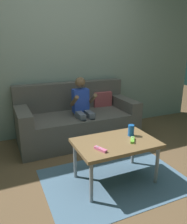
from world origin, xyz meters
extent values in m
plane|color=brown|center=(0.00, 0.00, 0.00)|extent=(10.30, 10.30, 0.00)
cube|color=gray|center=(0.00, 1.66, 1.25)|extent=(5.15, 0.05, 2.50)
cube|color=#56514C|center=(0.10, 1.21, 0.21)|extent=(1.74, 0.80, 0.41)
cube|color=#56514C|center=(0.10, 1.53, 0.62)|extent=(1.74, 0.16, 0.42)
cube|color=#56514C|center=(-0.68, 1.21, 0.50)|extent=(0.18, 0.80, 0.17)
cube|color=#56514C|center=(0.88, 1.21, 0.50)|extent=(0.18, 0.80, 0.17)
cube|color=#B24C51|center=(0.62, 1.45, 0.53)|extent=(0.31, 0.15, 0.24)
cylinder|color=slate|center=(0.07, 0.89, 0.21)|extent=(0.07, 0.07, 0.41)
cylinder|color=slate|center=(0.20, 0.89, 0.21)|extent=(0.07, 0.07, 0.41)
cube|color=slate|center=(0.07, 1.03, 0.45)|extent=(0.09, 0.28, 0.09)
cube|color=slate|center=(0.20, 1.03, 0.45)|extent=(0.09, 0.28, 0.09)
cube|color=blue|center=(0.13, 1.17, 0.62)|extent=(0.23, 0.13, 0.34)
cylinder|color=brown|center=(0.00, 1.05, 0.66)|extent=(0.05, 0.25, 0.20)
cylinder|color=brown|center=(0.27, 1.05, 0.66)|extent=(0.05, 0.25, 0.20)
sphere|color=brown|center=(0.13, 1.17, 0.89)|extent=(0.15, 0.15, 0.15)
cube|color=brown|center=(0.10, 0.06, 0.44)|extent=(0.84, 0.54, 0.04)
cylinder|color=gray|center=(-0.27, -0.16, 0.21)|extent=(0.04, 0.04, 0.42)
cylinder|color=gray|center=(0.47, -0.16, 0.21)|extent=(0.04, 0.04, 0.42)
cylinder|color=gray|center=(-0.27, 0.28, 0.21)|extent=(0.04, 0.04, 0.42)
cylinder|color=gray|center=(0.47, 0.28, 0.21)|extent=(0.04, 0.04, 0.42)
cube|color=slate|center=(0.10, 0.06, 0.00)|extent=(1.49, 1.05, 0.01)
cube|color=pink|center=(-0.13, -0.05, 0.47)|extent=(0.09, 0.14, 0.02)
cylinder|color=#99999E|center=(-0.15, -0.02, 0.48)|extent=(0.02, 0.02, 0.00)
cylinder|color=silver|center=(-0.13, -0.05, 0.48)|extent=(0.01, 0.01, 0.00)
cylinder|color=silver|center=(-0.13, -0.07, 0.48)|extent=(0.01, 0.01, 0.00)
cube|color=#72C638|center=(0.26, 0.00, 0.47)|extent=(0.11, 0.14, 0.02)
cylinder|color=#99999E|center=(0.28, 0.03, 0.48)|extent=(0.02, 0.02, 0.00)
cylinder|color=silver|center=(0.26, 0.01, 0.48)|extent=(0.01, 0.01, 0.00)
cylinder|color=silver|center=(0.25, -0.01, 0.48)|extent=(0.01, 0.01, 0.00)
cylinder|color=#1959B2|center=(0.32, 0.13, 0.52)|extent=(0.07, 0.07, 0.12)
camera|label=1|loc=(-0.95, -1.74, 1.41)|focal=35.62mm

